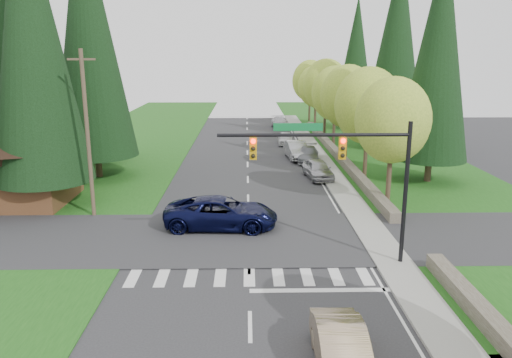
{
  "coord_description": "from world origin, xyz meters",
  "views": [
    {
      "loc": [
        -0.1,
        -17.41,
        9.72
      ],
      "look_at": [
        0.43,
        10.02,
        2.8
      ],
      "focal_mm": 35.0,
      "sensor_mm": 36.0,
      "label": 1
    }
  ],
  "objects_px": {
    "parked_car_c": "(297,150)",
    "suv_navy": "(221,213)",
    "sedan_champagne": "(342,351)",
    "parked_car_b": "(308,154)",
    "parked_car_d": "(285,138)",
    "parked_car_a": "(318,169)",
    "parked_car_e": "(280,123)"
  },
  "relations": [
    {
      "from": "sedan_champagne",
      "to": "parked_car_c",
      "type": "bearing_deg",
      "value": 87.04
    },
    {
      "from": "parked_car_a",
      "to": "parked_car_c",
      "type": "relative_size",
      "value": 0.9
    },
    {
      "from": "parked_car_a",
      "to": "parked_car_b",
      "type": "distance_m",
      "value": 6.43
    },
    {
      "from": "parked_car_c",
      "to": "parked_car_d",
      "type": "bearing_deg",
      "value": 87.59
    },
    {
      "from": "sedan_champagne",
      "to": "suv_navy",
      "type": "bearing_deg",
      "value": 108.31
    },
    {
      "from": "sedan_champagne",
      "to": "parked_car_a",
      "type": "relative_size",
      "value": 0.99
    },
    {
      "from": "parked_car_d",
      "to": "suv_navy",
      "type": "bearing_deg",
      "value": -98.99
    },
    {
      "from": "parked_car_a",
      "to": "parked_car_d",
      "type": "xyz_separation_m",
      "value": [
        -1.4,
        15.47,
        -0.09
      ]
    },
    {
      "from": "sedan_champagne",
      "to": "parked_car_b",
      "type": "height_order",
      "value": "sedan_champagne"
    },
    {
      "from": "parked_car_b",
      "to": "parked_car_d",
      "type": "distance_m",
      "value": 9.15
    },
    {
      "from": "parked_car_c",
      "to": "parked_car_b",
      "type": "bearing_deg",
      "value": -61.13
    },
    {
      "from": "suv_navy",
      "to": "parked_car_d",
      "type": "xyz_separation_m",
      "value": [
        5.76,
        26.96,
        -0.22
      ]
    },
    {
      "from": "suv_navy",
      "to": "sedan_champagne",
      "type": "bearing_deg",
      "value": -158.74
    },
    {
      "from": "parked_car_c",
      "to": "suv_navy",
      "type": "bearing_deg",
      "value": -113.65
    },
    {
      "from": "parked_car_b",
      "to": "parked_car_d",
      "type": "xyz_separation_m",
      "value": [
        -1.4,
        9.04,
        -0.01
      ]
    },
    {
      "from": "parked_car_b",
      "to": "suv_navy",
      "type": "bearing_deg",
      "value": -105.15
    },
    {
      "from": "suv_navy",
      "to": "parked_car_a",
      "type": "bearing_deg",
      "value": -28.77
    },
    {
      "from": "sedan_champagne",
      "to": "parked_car_b",
      "type": "relative_size",
      "value": 0.95
    },
    {
      "from": "suv_navy",
      "to": "parked_car_d",
      "type": "height_order",
      "value": "suv_navy"
    },
    {
      "from": "parked_car_a",
      "to": "parked_car_b",
      "type": "height_order",
      "value": "parked_car_a"
    },
    {
      "from": "parked_car_b",
      "to": "parked_car_a",
      "type": "bearing_deg",
      "value": -83.38
    },
    {
      "from": "parked_car_b",
      "to": "parked_car_c",
      "type": "distance_m",
      "value": 1.67
    },
    {
      "from": "suv_navy",
      "to": "parked_car_b",
      "type": "relative_size",
      "value": 1.37
    },
    {
      "from": "parked_car_b",
      "to": "parked_car_d",
      "type": "height_order",
      "value": "parked_car_b"
    },
    {
      "from": "suv_navy",
      "to": "parked_car_e",
      "type": "relative_size",
      "value": 1.29
    },
    {
      "from": "suv_navy",
      "to": "parked_car_c",
      "type": "distance_m",
      "value": 20.26
    },
    {
      "from": "parked_car_c",
      "to": "parked_car_d",
      "type": "height_order",
      "value": "parked_car_c"
    },
    {
      "from": "suv_navy",
      "to": "parked_car_e",
      "type": "height_order",
      "value": "suv_navy"
    },
    {
      "from": "sedan_champagne",
      "to": "parked_car_c",
      "type": "height_order",
      "value": "parked_car_c"
    },
    {
      "from": "parked_car_a",
      "to": "parked_car_d",
      "type": "relative_size",
      "value": 1.14
    },
    {
      "from": "sedan_champagne",
      "to": "parked_car_d",
      "type": "distance_m",
      "value": 40.45
    },
    {
      "from": "sedan_champagne",
      "to": "suv_navy",
      "type": "xyz_separation_m",
      "value": [
        -4.4,
        13.47,
        0.16
      ]
    }
  ]
}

